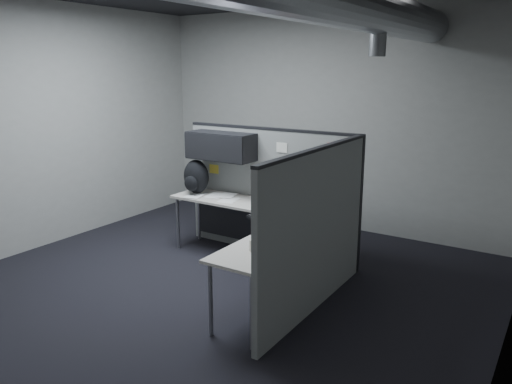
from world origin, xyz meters
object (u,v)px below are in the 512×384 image
Objects in this scene: desk at (260,221)px; backpack at (196,177)px; phone at (272,239)px; monitor at (308,196)px; keyboard at (266,215)px.

desk is 5.15× the size of backpack.
phone reaches higher than desk.
backpack reaches higher than monitor.
keyboard reaches higher than desk.
keyboard is (-0.36, -0.30, -0.21)m from monitor.
keyboard is 1.01× the size of backpack.
monitor is at bearing 4.24° from backpack.
monitor is at bearing 23.20° from keyboard.
phone is at bearing -71.48° from keyboard.
monitor is 1.04m from phone.
monitor is (0.52, 0.18, 0.34)m from desk.
desk is 0.24m from keyboard.
monitor reaches higher than keyboard.
desk is 5.09× the size of keyboard.
backpack reaches higher than desk.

